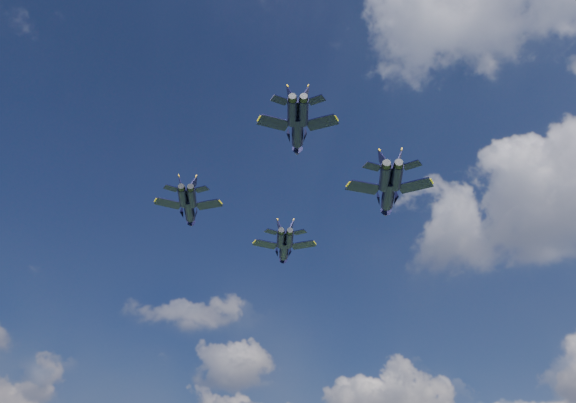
# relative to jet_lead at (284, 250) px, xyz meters

# --- Properties ---
(jet_lead) EXTENTS (12.56, 13.45, 3.54)m
(jet_lead) POSITION_rel_jet_lead_xyz_m (0.00, 0.00, 0.00)
(jet_lead) COLOR black
(jet_left) EXTENTS (11.68, 12.17, 3.24)m
(jet_left) POSITION_rel_jet_lead_xyz_m (0.05, -23.23, -1.84)
(jet_left) COLOR black
(jet_right) EXTENTS (13.63, 16.54, 4.16)m
(jet_right) POSITION_rel_jet_lead_xyz_m (24.59, -4.03, 0.51)
(jet_right) COLOR black
(jet_slot) EXTENTS (11.54, 13.01, 3.36)m
(jet_slot) POSITION_rel_jet_lead_xyz_m (23.83, -25.89, 0.68)
(jet_slot) COLOR black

